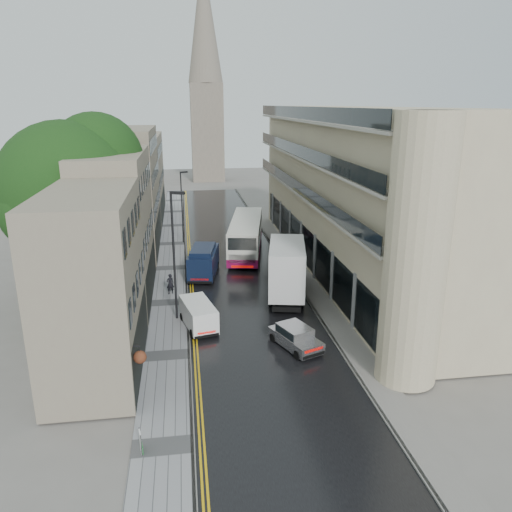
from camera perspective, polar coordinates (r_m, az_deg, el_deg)
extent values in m
plane|color=slate|center=(22.08, 5.96, -23.80)|extent=(200.00, 200.00, 0.00)
cube|color=black|center=(46.15, -2.36, -1.14)|extent=(9.00, 85.00, 0.02)
cube|color=gray|center=(45.94, -9.64, -1.40)|extent=(2.70, 85.00, 0.12)
cube|color=slate|center=(46.97, 4.20, -0.78)|extent=(1.80, 85.00, 0.12)
imported|color=black|center=(39.49, -9.78, -3.15)|extent=(0.69, 0.56, 1.64)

